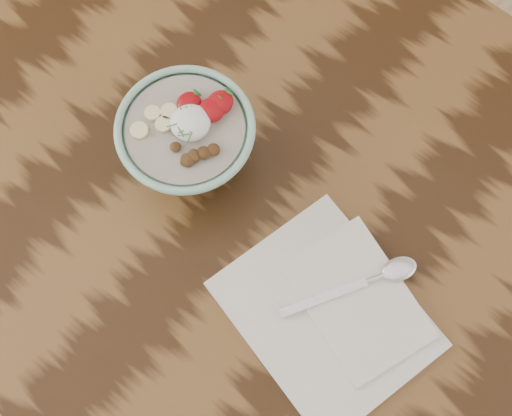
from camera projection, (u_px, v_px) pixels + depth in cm
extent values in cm
cube|color=black|center=(259.00, 185.00, 101.20)|extent=(160.00, 90.00, 4.00)
cylinder|color=#90C2AB|center=(191.00, 157.00, 99.83)|extent=(8.01, 8.01, 1.14)
torus|color=#90C2AB|center=(185.00, 128.00, 90.98)|extent=(18.22, 18.22, 1.05)
cylinder|color=#B4A795|center=(185.00, 130.00, 91.53)|extent=(15.45, 15.45, 0.95)
ellipsoid|color=white|center=(190.00, 123.00, 90.23)|extent=(5.18, 5.18, 2.85)
ellipsoid|color=#95060C|center=(212.00, 110.00, 90.89)|extent=(3.39, 3.73, 1.87)
cone|color=#286623|center=(219.00, 101.00, 90.99)|extent=(1.40, 1.03, 1.52)
ellipsoid|color=#95060C|center=(189.00, 103.00, 91.31)|extent=(3.08, 3.39, 1.69)
cone|color=#286623|center=(196.00, 94.00, 91.37)|extent=(1.40, 1.03, 1.52)
ellipsoid|color=#95060C|center=(220.00, 103.00, 91.25)|extent=(3.34, 3.67, 1.84)
cone|color=#286623|center=(228.00, 93.00, 91.34)|extent=(1.40, 1.03, 1.52)
cylinder|color=#F3E9A0|center=(163.00, 125.00, 90.81)|extent=(2.12, 2.12, 0.70)
cylinder|color=#F3E9A0|center=(169.00, 112.00, 91.39)|extent=(2.29, 2.29, 0.70)
cylinder|color=#F3E9A0|center=(139.00, 131.00, 90.53)|extent=(2.32, 2.32, 0.70)
cylinder|color=#F3E9A0|center=(152.00, 113.00, 91.32)|extent=(2.08, 2.08, 0.70)
ellipsoid|color=#573619|center=(213.00, 150.00, 89.45)|extent=(2.43, 2.43, 1.17)
ellipsoid|color=#573619|center=(187.00, 159.00, 89.12)|extent=(1.92, 1.94, 0.80)
ellipsoid|color=#573619|center=(194.00, 156.00, 89.15)|extent=(2.36, 2.29, 1.44)
ellipsoid|color=#573619|center=(204.00, 153.00, 89.29)|extent=(2.39, 2.37, 1.29)
ellipsoid|color=#573619|center=(186.00, 161.00, 88.99)|extent=(1.84, 2.02, 1.08)
ellipsoid|color=#573619|center=(175.00, 147.00, 89.69)|extent=(1.56, 1.54, 0.98)
ellipsoid|color=#573619|center=(189.00, 161.00, 88.97)|extent=(2.04, 2.14, 1.30)
cylinder|color=#3F8036|center=(184.00, 135.00, 88.60)|extent=(1.23, 1.27, 0.24)
cylinder|color=#3F8036|center=(185.00, 111.00, 89.65)|extent=(0.92, 1.23, 0.23)
cylinder|color=#3F8036|center=(181.00, 109.00, 89.75)|extent=(1.42, 0.77, 0.23)
cylinder|color=#3F8036|center=(184.00, 110.00, 89.71)|extent=(0.33, 1.27, 0.22)
cylinder|color=#3F8036|center=(184.00, 130.00, 88.80)|extent=(0.87, 1.54, 0.24)
cylinder|color=#3F8036|center=(188.00, 128.00, 88.89)|extent=(1.39, 0.66, 0.23)
cylinder|color=#3F8036|center=(190.00, 125.00, 89.01)|extent=(0.57, 1.27, 0.22)
cylinder|color=#3F8036|center=(181.00, 132.00, 88.73)|extent=(1.59, 0.84, 0.24)
cylinder|color=#3F8036|center=(189.00, 111.00, 89.68)|extent=(0.47, 1.38, 0.23)
cylinder|color=#3F8036|center=(192.00, 120.00, 89.23)|extent=(0.64, 1.32, 0.23)
cylinder|color=#3F8036|center=(190.00, 137.00, 88.48)|extent=(0.69, 1.55, 0.23)
cylinder|color=#3F8036|center=(196.00, 120.00, 89.24)|extent=(1.15, 0.81, 0.22)
cylinder|color=#3F8036|center=(172.00, 125.00, 89.02)|extent=(0.97, 1.35, 0.23)
cube|color=white|center=(326.00, 314.00, 92.70)|extent=(29.91, 26.27, 0.99)
cube|color=white|center=(357.00, 299.00, 92.54)|extent=(22.04, 18.44, 0.59)
cube|color=silver|center=(323.00, 298.00, 92.12)|extent=(7.09, 11.14, 0.37)
cylinder|color=silver|center=(378.00, 277.00, 92.81)|extent=(2.23, 3.12, 0.74)
ellipsoid|color=silver|center=(399.00, 269.00, 93.03)|extent=(5.24, 5.83, 1.01)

